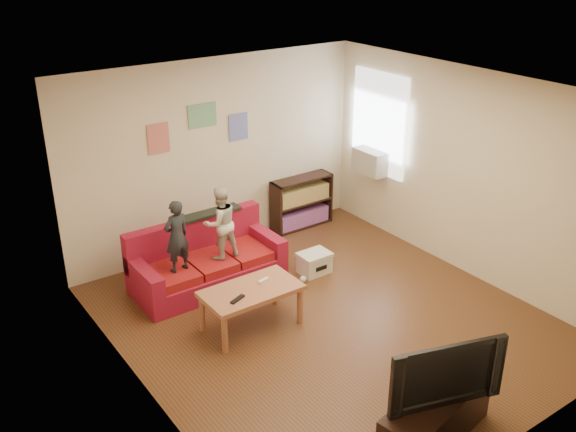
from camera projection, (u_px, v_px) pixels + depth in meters
room_shell at (330, 215)px, 7.00m from camera, size 4.52×5.02×2.72m
sofa at (206, 263)px, 8.24m from camera, size 1.91×0.88×0.84m
child_a at (177, 236)px, 7.65m from camera, size 0.36×0.27×0.91m
child_b at (220, 223)px, 7.96m from camera, size 0.47×0.37×0.95m
coffee_table at (251, 294)px, 7.26m from camera, size 1.12×0.61×0.50m
remote at (238, 299)px, 7.00m from camera, size 0.21×0.12×0.02m
game_controller at (263, 281)px, 7.36m from camera, size 0.15×0.07×0.03m
bookshelf at (302, 205)px, 9.82m from camera, size 0.99×0.30×0.79m
window at (379, 123)px, 9.28m from camera, size 0.04×1.08×1.48m
ac_unit at (371, 161)px, 9.45m from camera, size 0.28×0.55×0.35m
artwork_left at (158, 138)px, 8.24m from camera, size 0.30×0.01×0.40m
artwork_center at (202, 115)px, 8.50m from camera, size 0.42×0.01×0.32m
artwork_right at (238, 127)px, 8.89m from camera, size 0.30×0.01×0.38m
file_box at (314, 263)px, 8.54m from camera, size 0.42×0.32×0.29m
tv_stand at (435, 418)px, 5.70m from camera, size 1.30×0.65×0.47m
television at (441, 369)px, 5.48m from camera, size 1.06×0.45×0.61m
tissue at (303, 279)px, 8.34m from camera, size 0.10×0.10×0.09m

